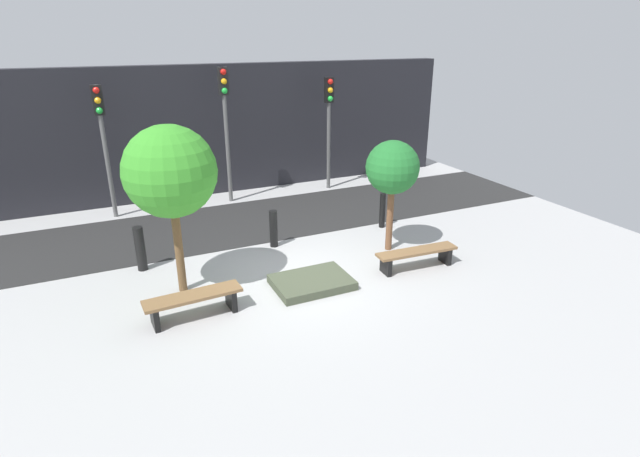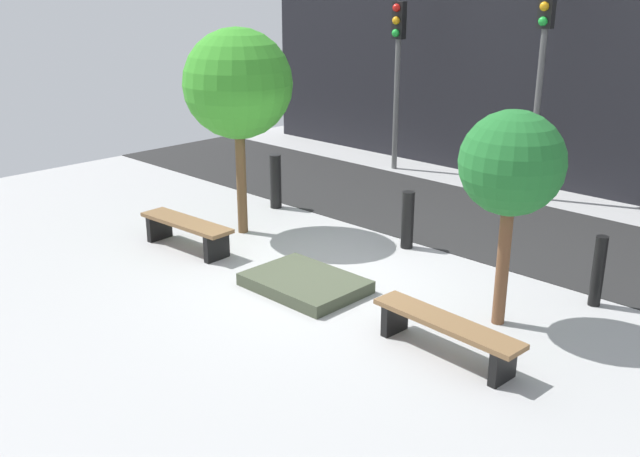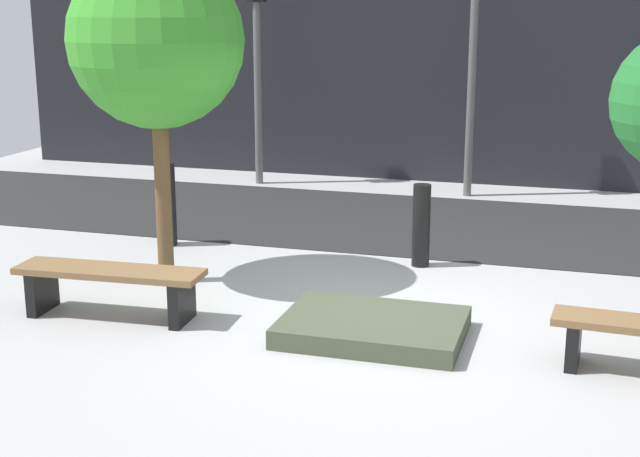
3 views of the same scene
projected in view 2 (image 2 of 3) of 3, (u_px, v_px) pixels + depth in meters
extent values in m
plane|color=#A6A6A6|center=(324.00, 281.00, 10.14)|extent=(18.00, 18.00, 0.00)
cube|color=#252525|center=(473.00, 220.00, 12.74)|extent=(18.00, 3.37, 0.01)
cube|color=black|center=(568.00, 89.00, 14.25)|extent=(16.20, 0.50, 4.03)
cube|color=black|center=(159.00, 227.00, 11.74)|extent=(0.13, 0.45, 0.41)
cube|color=black|center=(217.00, 247.00, 10.86)|extent=(0.13, 0.45, 0.41)
cube|color=brown|center=(186.00, 223.00, 11.22)|extent=(1.80, 0.55, 0.06)
cube|color=black|center=(395.00, 318.00, 8.59)|extent=(0.12, 0.39, 0.38)
cube|color=black|center=(503.00, 365.00, 7.52)|extent=(0.12, 0.39, 0.38)
cube|color=brown|center=(446.00, 323.00, 7.98)|extent=(1.91, 0.50, 0.06)
cube|color=#434A37|center=(305.00, 283.00, 9.85)|extent=(1.58, 1.15, 0.17)
cylinder|color=brown|center=(241.00, 175.00, 11.82)|extent=(0.17, 0.17, 2.02)
sphere|color=green|center=(238.00, 84.00, 11.33)|extent=(1.76, 1.76, 1.76)
cylinder|color=brown|center=(503.00, 259.00, 8.62)|extent=(0.16, 0.16, 1.70)
sphere|color=#226D2D|center=(512.00, 163.00, 8.23)|extent=(1.24, 1.24, 1.24)
cylinder|color=black|center=(276.00, 181.00, 13.31)|extent=(0.22, 0.22, 1.01)
cylinder|color=black|center=(408.00, 220.00, 11.28)|extent=(0.20, 0.20, 0.93)
cylinder|color=black|center=(598.00, 271.00, 9.23)|extent=(0.16, 0.16, 0.96)
cylinder|color=#5B5B5B|center=(397.00, 88.00, 15.73)|extent=(0.12, 0.12, 3.65)
cube|color=black|center=(399.00, 20.00, 15.26)|extent=(0.28, 0.16, 0.78)
sphere|color=red|center=(396.00, 8.00, 15.10)|extent=(0.17, 0.17, 0.17)
sphere|color=orange|center=(396.00, 20.00, 15.19)|extent=(0.17, 0.17, 0.17)
sphere|color=green|center=(396.00, 33.00, 15.27)|extent=(0.17, 0.17, 0.17)
cylinder|color=#5A5A5A|center=(538.00, 96.00, 13.44)|extent=(0.12, 0.12, 4.01)
cube|color=black|center=(547.00, 6.00, 12.91)|extent=(0.28, 0.16, 0.78)
sphere|color=orange|center=(544.00, 6.00, 12.84)|extent=(0.17, 0.17, 0.17)
sphere|color=green|center=(543.00, 21.00, 12.92)|extent=(0.17, 0.17, 0.17)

